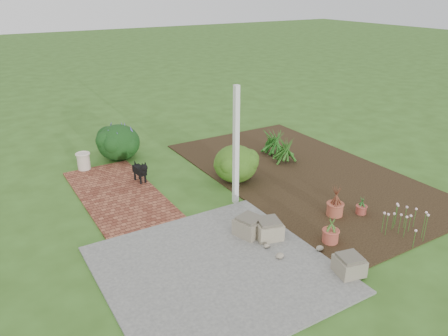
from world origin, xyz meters
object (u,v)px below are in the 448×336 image
stone_trough_near (349,266)px  evergreen_shrub (236,163)px  cream_ceramic_urn (84,161)px  black_dog (140,170)px

stone_trough_near → evergreen_shrub: bearing=84.1°
stone_trough_near → evergreen_shrub: size_ratio=0.40×
cream_ceramic_urn → evergreen_shrub: 3.79m
cream_ceramic_urn → stone_trough_near: bearing=-69.0°
black_dog → evergreen_shrub: bearing=-34.6°
stone_trough_near → black_dog: black_dog is taller
cream_ceramic_urn → evergreen_shrub: bearing=-40.6°
black_dog → cream_ceramic_urn: size_ratio=1.41×
evergreen_shrub → black_dog: bearing=152.5°
black_dog → evergreen_shrub: size_ratio=0.57×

